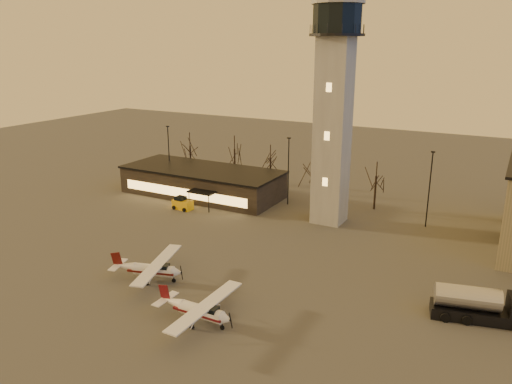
% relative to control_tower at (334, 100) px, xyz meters
% --- Properties ---
extents(ground, '(220.00, 220.00, 0.00)m').
position_rel_control_tower_xyz_m(ground, '(0.00, -30.00, -16.33)').
color(ground, '#474441').
rests_on(ground, ground).
extents(control_tower, '(6.80, 6.80, 32.60)m').
position_rel_control_tower_xyz_m(control_tower, '(0.00, 0.00, 0.00)').
color(control_tower, gray).
rests_on(control_tower, ground).
extents(terminal, '(25.40, 12.20, 4.30)m').
position_rel_control_tower_xyz_m(terminal, '(-21.99, 1.98, -14.17)').
color(terminal, black).
rests_on(terminal, ground).
extents(light_poles, '(58.50, 12.25, 10.14)m').
position_rel_control_tower_xyz_m(light_poles, '(0.50, 1.00, -10.92)').
color(light_poles, black).
rests_on(light_poles, ground).
extents(tree_row, '(37.20, 9.20, 8.80)m').
position_rel_control_tower_xyz_m(tree_row, '(-13.70, 9.16, -10.39)').
color(tree_row, black).
rests_on(tree_row, ground).
extents(cessna_front, '(7.84, 9.92, 2.75)m').
position_rel_control_tower_xyz_m(cessna_front, '(-0.31, -29.68, -15.39)').
color(cessna_front, white).
rests_on(cessna_front, ground).
extents(cessna_rear, '(8.10, 10.01, 2.78)m').
position_rel_control_tower_xyz_m(cessna_rear, '(-9.20, -25.21, -15.37)').
color(cessna_rear, white).
rests_on(cessna_rear, ground).
extents(fuel_truck, '(8.47, 4.12, 3.02)m').
position_rel_control_tower_xyz_m(fuel_truck, '(20.48, -17.61, -15.13)').
color(fuel_truck, black).
rests_on(fuel_truck, ground).
extents(service_cart, '(3.03, 2.06, 1.85)m').
position_rel_control_tower_xyz_m(service_cart, '(-20.50, -5.39, -15.62)').
color(service_cart, '#ECB10D').
rests_on(service_cart, ground).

